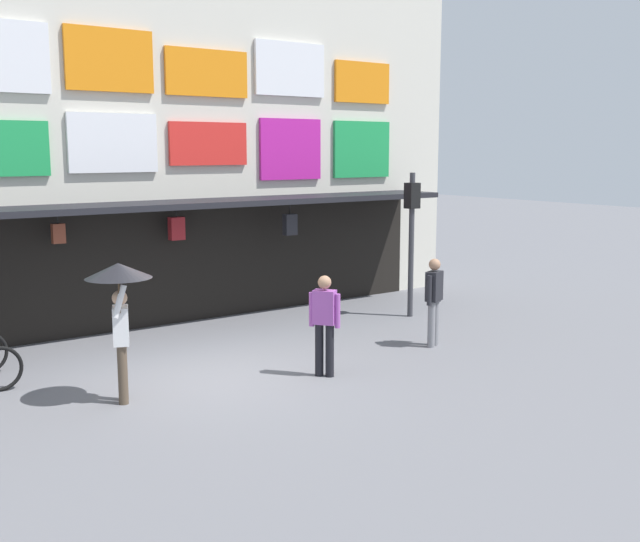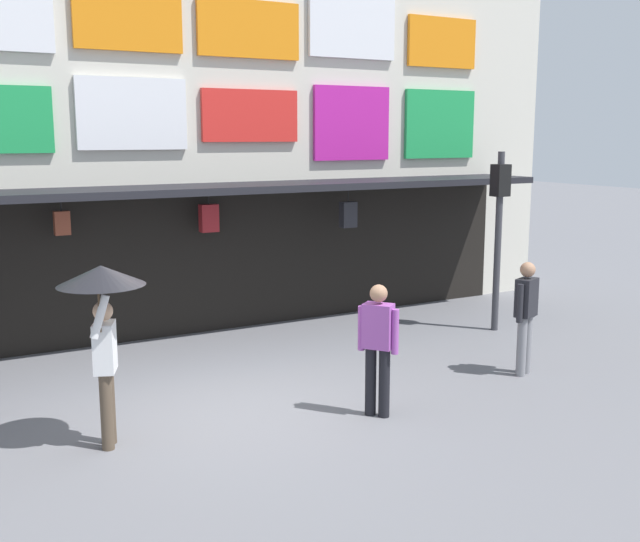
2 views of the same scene
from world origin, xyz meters
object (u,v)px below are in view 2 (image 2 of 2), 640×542
traffic_light_far (499,212)px  pedestrian_in_green (378,343)px  pedestrian_in_black (526,312)px  pedestrian_with_umbrella (102,305)px

traffic_light_far → pedestrian_in_green: bearing=-149.0°
pedestrian_in_green → pedestrian_in_black: bearing=7.0°
traffic_light_far → pedestrian_with_umbrella: 7.65m
traffic_light_far → pedestrian_in_green: traffic_light_far is taller
pedestrian_with_umbrella → pedestrian_in_green: (3.18, -0.69, -0.69)m
pedestrian_in_green → pedestrian_in_black: same height
pedestrian_with_umbrella → pedestrian_in_green: pedestrian_with_umbrella is taller
pedestrian_with_umbrella → traffic_light_far: bearing=14.1°
pedestrian_in_black → pedestrian_in_green: bearing=-173.0°
traffic_light_far → pedestrian_with_umbrella: size_ratio=1.54×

